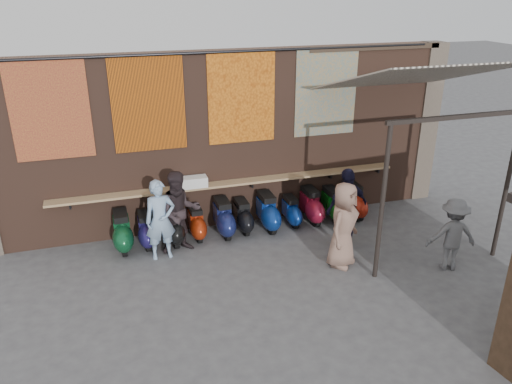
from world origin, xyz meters
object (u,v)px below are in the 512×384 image
(scooter_stool_3, at_px, (197,223))
(diner_right, at_px, (180,212))
(scooter_stool_2, at_px, (173,225))
(scooter_stool_9, at_px, (333,205))
(scooter_stool_10, at_px, (353,201))
(scooter_stool_7, at_px, (291,211))
(shopper_navy, at_px, (347,207))
(scooter_stool_6, at_px, (268,212))
(scooter_stool_4, at_px, (224,218))
(scooter_stool_8, at_px, (311,206))
(shopper_tan, at_px, (343,225))
(shopper_grey, at_px, (452,235))
(scooter_stool_1, at_px, (146,230))
(shelf_box, at_px, (192,182))
(scooter_stool_5, at_px, (243,216))
(scooter_stool_0, at_px, (122,232))
(diner_left, at_px, (160,220))

(scooter_stool_3, relative_size, diner_right, 0.42)
(scooter_stool_3, bearing_deg, scooter_stool_2, -174.28)
(scooter_stool_9, xyz_separation_m, scooter_stool_10, (0.54, 0.02, 0.03))
(scooter_stool_7, relative_size, shopper_navy, 0.40)
(scooter_stool_3, relative_size, scooter_stool_6, 0.85)
(scooter_stool_4, height_order, diner_right, diner_right)
(scooter_stool_2, distance_m, scooter_stool_8, 3.29)
(scooter_stool_6, xyz_separation_m, shopper_tan, (0.92, -1.96, 0.47))
(scooter_stool_3, bearing_deg, scooter_stool_9, -0.94)
(shopper_navy, xyz_separation_m, shopper_grey, (1.52, -1.53, -0.13))
(scooter_stool_1, distance_m, diner_right, 0.98)
(scooter_stool_9, bearing_deg, scooter_stool_4, 179.75)
(diner_right, bearing_deg, scooter_stool_2, 99.48)
(shelf_box, distance_m, scooter_stool_6, 1.87)
(scooter_stool_10, bearing_deg, scooter_stool_1, -179.98)
(scooter_stool_4, height_order, scooter_stool_5, scooter_stool_4)
(scooter_stool_1, bearing_deg, scooter_stool_0, -176.50)
(scooter_stool_5, bearing_deg, shopper_tan, -53.43)
(diner_left, bearing_deg, scooter_stool_7, 7.82)
(scooter_stool_4, distance_m, scooter_stool_5, 0.47)
(scooter_stool_3, height_order, shopper_navy, shopper_navy)
(scooter_stool_1, distance_m, scooter_stool_6, 2.77)
(scooter_stool_1, bearing_deg, scooter_stool_7, 0.67)
(scooter_stool_9, relative_size, diner_right, 0.46)
(shelf_box, bearing_deg, shopper_grey, -33.86)
(shelf_box, relative_size, shopper_tan, 0.36)
(scooter_stool_8, relative_size, diner_left, 0.50)
(scooter_stool_9, bearing_deg, shelf_box, 174.36)
(scooter_stool_8, bearing_deg, scooter_stool_7, -178.94)
(scooter_stool_10, xyz_separation_m, diner_left, (-4.69, -0.59, 0.43))
(scooter_stool_0, xyz_separation_m, scooter_stool_5, (2.68, 0.08, -0.05))
(scooter_stool_3, distance_m, diner_right, 0.83)
(scooter_stool_3, xyz_separation_m, shopper_navy, (3.03, -1.25, 0.52))
(scooter_stool_3, height_order, scooter_stool_10, scooter_stool_10)
(scooter_stool_4, relative_size, diner_right, 0.49)
(scooter_stool_4, xyz_separation_m, scooter_stool_10, (3.23, 0.00, 0.01))
(diner_left, bearing_deg, scooter_stool_5, 14.81)
(scooter_stool_10, height_order, shopper_grey, shopper_grey)
(scooter_stool_6, distance_m, shopper_grey, 4.00)
(scooter_stool_1, xyz_separation_m, scooter_stool_8, (3.88, 0.05, 0.04))
(scooter_stool_2, bearing_deg, scooter_stool_8, 1.05)
(scooter_stool_0, distance_m, shopper_tan, 4.63)
(scooter_stool_6, distance_m, scooter_stool_10, 2.19)
(shopper_grey, height_order, shopper_tan, shopper_tan)
(scooter_stool_8, height_order, diner_right, diner_right)
(scooter_stool_2, distance_m, scooter_stool_4, 1.14)
(scooter_stool_3, height_order, diner_right, diner_right)
(scooter_stool_3, height_order, shopper_tan, shopper_tan)
(scooter_stool_5, relative_size, scooter_stool_10, 0.87)
(scooter_stool_9, bearing_deg, shopper_tan, -110.46)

